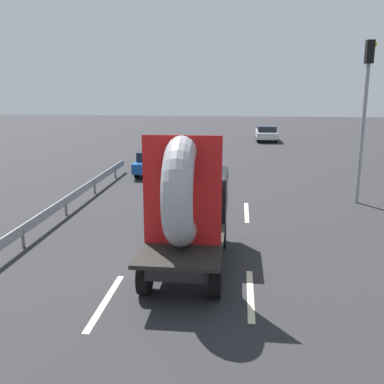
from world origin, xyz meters
name	(u,v)px	position (x,y,z in m)	size (l,w,h in m)	color
ground_plane	(175,264)	(0.00, 0.00, 0.00)	(120.00, 120.00, 0.00)	#28282B
flatbed_truck	(189,201)	(0.39, 0.18, 1.79)	(2.02, 5.42, 3.79)	black
distant_sedan	(155,161)	(-2.99, 12.90, 0.72)	(1.76, 4.11, 1.34)	black
traffic_light	(365,101)	(6.78, 7.47, 4.26)	(0.42, 0.36, 6.64)	gray
guardrail	(81,191)	(-4.90, 6.15, 0.53)	(0.10, 14.14, 0.71)	gray
lane_dash_left_near	(105,301)	(-1.30, -2.41, 0.00)	(2.82, 0.16, 0.01)	beige
lane_dash_left_far	(165,206)	(-1.30, 5.99, 0.00)	(2.63, 0.16, 0.01)	beige
lane_dash_right_near	(250,294)	(2.08, -1.68, 0.00)	(2.76, 0.16, 0.01)	beige
lane_dash_right_far	(247,212)	(2.08, 5.49, 0.00)	(2.79, 0.16, 0.01)	beige
oncoming_car	(266,133)	(4.11, 28.79, 0.73)	(1.78, 4.16, 1.36)	black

